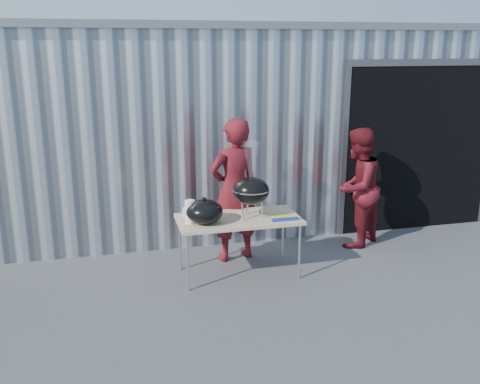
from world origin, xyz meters
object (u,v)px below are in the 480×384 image
object	(u,v)px
folding_table	(238,221)
kettle_grill	(251,185)
person_bystander	(357,188)
person_cook	(234,190)

from	to	relation	value
folding_table	kettle_grill	bearing A→B (deg)	-8.39
kettle_grill	person_bystander	size ratio (longest dim) A/B	0.55
kettle_grill	folding_table	bearing A→B (deg)	171.61
folding_table	kettle_grill	xyz separation A→B (m)	(0.15, -0.02, 0.46)
kettle_grill	person_bystander	distance (m)	1.87
folding_table	kettle_grill	distance (m)	0.48
kettle_grill	person_cook	distance (m)	0.59
person_bystander	kettle_grill	bearing A→B (deg)	-16.24
kettle_grill	person_bystander	world-z (taller)	person_bystander
kettle_grill	person_cook	world-z (taller)	person_cook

